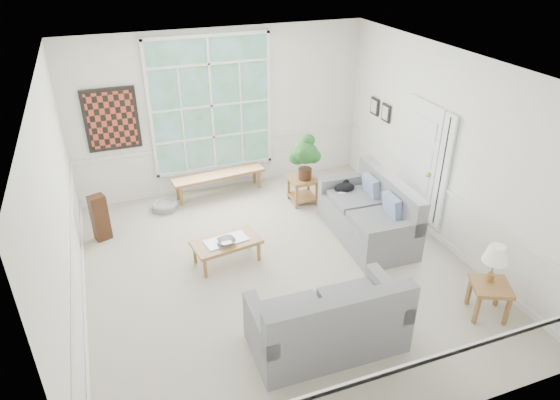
% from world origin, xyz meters
% --- Properties ---
extents(floor, '(5.50, 6.00, 0.01)m').
position_xyz_m(floor, '(0.00, 0.00, -0.01)').
color(floor, '#AEA994').
rests_on(floor, ground).
extents(ceiling, '(5.50, 6.00, 0.02)m').
position_xyz_m(ceiling, '(0.00, 0.00, 3.00)').
color(ceiling, white).
rests_on(ceiling, ground).
extents(wall_back, '(5.50, 0.02, 3.00)m').
position_xyz_m(wall_back, '(0.00, 3.00, 1.50)').
color(wall_back, white).
rests_on(wall_back, ground).
extents(wall_front, '(5.50, 0.02, 3.00)m').
position_xyz_m(wall_front, '(0.00, -3.00, 1.50)').
color(wall_front, white).
rests_on(wall_front, ground).
extents(wall_left, '(0.02, 6.00, 3.00)m').
position_xyz_m(wall_left, '(-2.75, 0.00, 1.50)').
color(wall_left, white).
rests_on(wall_left, ground).
extents(wall_right, '(0.02, 6.00, 3.00)m').
position_xyz_m(wall_right, '(2.75, 0.00, 1.50)').
color(wall_right, white).
rests_on(wall_right, ground).
extents(window_back, '(2.30, 0.08, 2.40)m').
position_xyz_m(window_back, '(-0.20, 2.96, 1.65)').
color(window_back, white).
rests_on(window_back, wall_back).
extents(entry_door, '(0.08, 0.90, 2.10)m').
position_xyz_m(entry_door, '(2.71, 0.60, 1.05)').
color(entry_door, white).
rests_on(entry_door, floor).
extents(door_sidelight, '(0.08, 0.26, 1.90)m').
position_xyz_m(door_sidelight, '(2.71, -0.03, 1.15)').
color(door_sidelight, white).
rests_on(door_sidelight, wall_right).
extents(wall_art, '(0.90, 0.06, 1.10)m').
position_xyz_m(wall_art, '(-1.95, 2.95, 1.60)').
color(wall_art, maroon).
rests_on(wall_art, wall_back).
extents(wall_frame_near, '(0.04, 0.26, 0.32)m').
position_xyz_m(wall_frame_near, '(2.71, 1.75, 1.55)').
color(wall_frame_near, black).
rests_on(wall_frame_near, wall_right).
extents(wall_frame_far, '(0.04, 0.26, 0.32)m').
position_xyz_m(wall_frame_far, '(2.71, 2.15, 1.55)').
color(wall_frame_far, black).
rests_on(wall_frame_far, wall_right).
extents(loveseat_right, '(1.02, 1.89, 1.01)m').
position_xyz_m(loveseat_right, '(1.66, 0.35, 0.50)').
color(loveseat_right, slate).
rests_on(loveseat_right, floor).
extents(loveseat_front, '(1.82, 0.97, 0.98)m').
position_xyz_m(loveseat_front, '(0.01, -1.63, 0.49)').
color(loveseat_front, slate).
rests_on(loveseat_front, floor).
extents(coffee_table, '(1.07, 0.69, 0.37)m').
position_xyz_m(coffee_table, '(-0.66, 0.46, 0.19)').
color(coffee_table, olive).
rests_on(coffee_table, floor).
extents(pewter_bowl, '(0.38, 0.38, 0.08)m').
position_xyz_m(pewter_bowl, '(-0.68, 0.39, 0.41)').
color(pewter_bowl, gray).
rests_on(pewter_bowl, coffee_table).
extents(window_bench, '(1.78, 0.51, 0.41)m').
position_xyz_m(window_bench, '(-0.22, 2.65, 0.21)').
color(window_bench, olive).
rests_on(window_bench, floor).
extents(end_table, '(0.50, 0.50, 0.50)m').
position_xyz_m(end_table, '(1.14, 1.80, 0.25)').
color(end_table, olive).
rests_on(end_table, floor).
extents(houseplant, '(0.61, 0.61, 0.82)m').
position_xyz_m(houseplant, '(1.16, 1.75, 0.91)').
color(houseplant, '#225721').
rests_on(houseplant, end_table).
extents(side_table, '(0.62, 0.62, 0.48)m').
position_xyz_m(side_table, '(2.21, -1.88, 0.24)').
color(side_table, olive).
rests_on(side_table, floor).
extents(table_lamp, '(0.39, 0.39, 0.54)m').
position_xyz_m(table_lamp, '(2.23, -1.81, 0.75)').
color(table_lamp, white).
rests_on(table_lamp, side_table).
extents(pet_bed, '(0.48, 0.48, 0.14)m').
position_xyz_m(pet_bed, '(-1.30, 2.41, 0.07)').
color(pet_bed, gray).
rests_on(pet_bed, floor).
extents(floor_speaker, '(0.29, 0.26, 0.78)m').
position_xyz_m(floor_speaker, '(-2.40, 1.79, 0.39)').
color(floor_speaker, '#3C2011').
rests_on(floor_speaker, floor).
extents(cat, '(0.41, 0.32, 0.17)m').
position_xyz_m(cat, '(1.57, 1.01, 0.60)').
color(cat, black).
rests_on(cat, loveseat_right).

